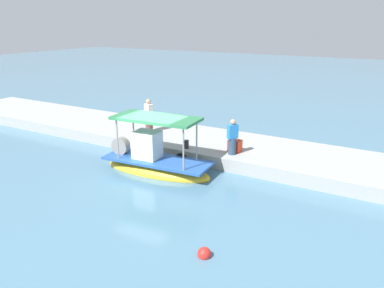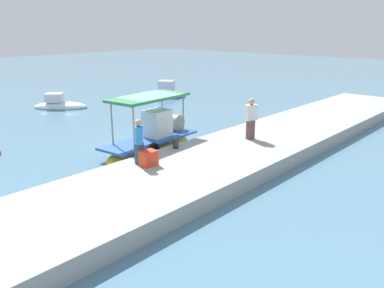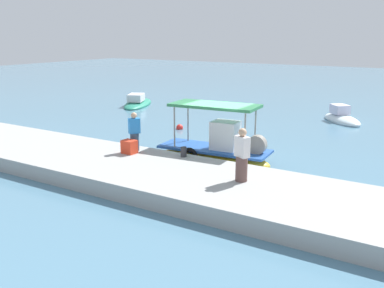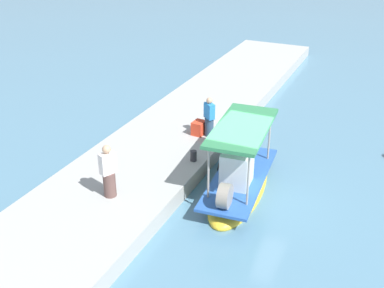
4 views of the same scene
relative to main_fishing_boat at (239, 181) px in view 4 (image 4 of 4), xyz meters
name	(u,v)px [view 4 (image 4 of 4)]	position (x,y,z in m)	size (l,w,h in m)	color
ground_plane	(250,195)	(0.03, 0.44, -0.44)	(120.00, 120.00, 0.00)	teal
dock_quay	(145,164)	(0.03, -3.68, -0.14)	(36.00, 4.39, 0.59)	#A3A4A1
main_fishing_boat	(239,181)	(0.00, 0.00, 0.00)	(5.13, 2.09, 2.83)	gold
fisherman_near_bollard	(209,119)	(-2.66, -2.23, 0.89)	(0.50, 0.52, 1.63)	#2E475F
fisherman_by_crate	(109,173)	(2.78, -3.36, 0.97)	(0.58, 0.53, 1.79)	brown
mooring_bollard	(193,156)	(-0.44, -1.91, 0.35)	(0.24, 0.24, 0.40)	#2D2D33
cargo_crate	(199,128)	(-2.60, -2.65, 0.43)	(0.56, 0.45, 0.55)	red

